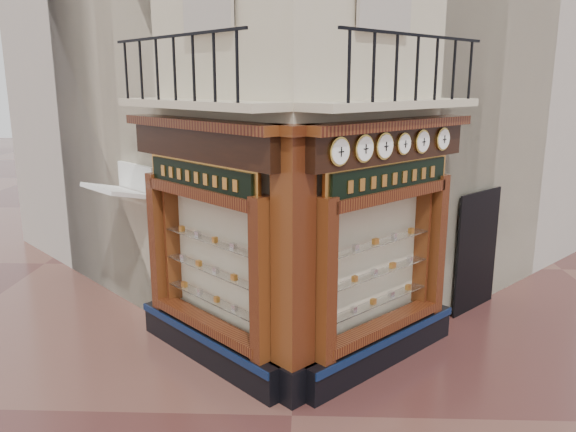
{
  "coord_description": "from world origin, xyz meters",
  "views": [
    {
      "loc": [
        0.19,
        -6.94,
        4.5
      ],
      "look_at": [
        -0.12,
        2.0,
        2.38
      ],
      "focal_mm": 35.0,
      "sensor_mm": 36.0,
      "label": 1
    }
  ],
  "objects_px": {
    "signboard_left": "(200,177)",
    "clock_d": "(404,144)",
    "clock_b": "(364,149)",
    "clock_c": "(384,146)",
    "clock_e": "(422,142)",
    "clock_a": "(339,152)",
    "corner_pilaster": "(293,271)",
    "clock_f": "(443,139)",
    "awning": "(124,319)",
    "signboard_right": "(391,178)"
  },
  "relations": [
    {
      "from": "clock_b",
      "to": "awning",
      "type": "bearing_deg",
      "value": 107.06
    },
    {
      "from": "signboard_right",
      "to": "awning",
      "type": "bearing_deg",
      "value": 116.05
    },
    {
      "from": "corner_pilaster",
      "to": "clock_e",
      "type": "relative_size",
      "value": 10.77
    },
    {
      "from": "clock_c",
      "to": "awning",
      "type": "relative_size",
      "value": 0.3
    },
    {
      "from": "clock_c",
      "to": "clock_e",
      "type": "height_order",
      "value": "clock_c"
    },
    {
      "from": "clock_a",
      "to": "clock_b",
      "type": "relative_size",
      "value": 1.0
    },
    {
      "from": "signboard_left",
      "to": "awning",
      "type": "bearing_deg",
      "value": 4.14
    },
    {
      "from": "signboard_left",
      "to": "clock_d",
      "type": "bearing_deg",
      "value": -134.85
    },
    {
      "from": "clock_b",
      "to": "clock_d",
      "type": "height_order",
      "value": "clock_b"
    },
    {
      "from": "signboard_left",
      "to": "clock_a",
      "type": "bearing_deg",
      "value": -160.91
    },
    {
      "from": "clock_a",
      "to": "clock_d",
      "type": "relative_size",
      "value": 1.19
    },
    {
      "from": "corner_pilaster",
      "to": "awning",
      "type": "height_order",
      "value": "corner_pilaster"
    },
    {
      "from": "clock_c",
      "to": "signboard_left",
      "type": "distance_m",
      "value": 2.82
    },
    {
      "from": "awning",
      "to": "signboard_left",
      "type": "relative_size",
      "value": 0.64
    },
    {
      "from": "signboard_right",
      "to": "corner_pilaster",
      "type": "bearing_deg",
      "value": 169.75
    },
    {
      "from": "signboard_left",
      "to": "signboard_right",
      "type": "xyz_separation_m",
      "value": [
        2.92,
        0.0,
        -0.0
      ]
    },
    {
      "from": "signboard_left",
      "to": "corner_pilaster",
      "type": "bearing_deg",
      "value": -169.75
    },
    {
      "from": "clock_d",
      "to": "clock_f",
      "type": "relative_size",
      "value": 0.89
    },
    {
      "from": "awning",
      "to": "clock_e",
      "type": "bearing_deg",
      "value": -148.81
    },
    {
      "from": "clock_a",
      "to": "awning",
      "type": "relative_size",
      "value": 0.3
    },
    {
      "from": "clock_b",
      "to": "clock_c",
      "type": "xyz_separation_m",
      "value": [
        0.32,
        0.32,
        -0.0
      ]
    },
    {
      "from": "clock_a",
      "to": "clock_d",
      "type": "height_order",
      "value": "clock_a"
    },
    {
      "from": "clock_a",
      "to": "signboard_left",
      "type": "bearing_deg",
      "value": 109.09
    },
    {
      "from": "corner_pilaster",
      "to": "clock_b",
      "type": "height_order",
      "value": "corner_pilaster"
    },
    {
      "from": "clock_f",
      "to": "awning",
      "type": "distance_m",
      "value": 6.87
    },
    {
      "from": "signboard_left",
      "to": "clock_b",
      "type": "bearing_deg",
      "value": -149.88
    },
    {
      "from": "awning",
      "to": "clock_f",
      "type": "bearing_deg",
      "value": -143.9
    },
    {
      "from": "clock_d",
      "to": "clock_f",
      "type": "xyz_separation_m",
      "value": [
        0.75,
        0.75,
        -0.0
      ]
    },
    {
      "from": "corner_pilaster",
      "to": "clock_e",
      "type": "height_order",
      "value": "corner_pilaster"
    },
    {
      "from": "clock_f",
      "to": "signboard_right",
      "type": "height_order",
      "value": "clock_f"
    },
    {
      "from": "clock_c",
      "to": "clock_f",
      "type": "bearing_deg",
      "value": -0.0
    },
    {
      "from": "clock_c",
      "to": "clock_e",
      "type": "bearing_deg",
      "value": 0.0
    },
    {
      "from": "clock_f",
      "to": "clock_a",
      "type": "bearing_deg",
      "value": 180.0
    },
    {
      "from": "clock_d",
      "to": "clock_f",
      "type": "distance_m",
      "value": 1.07
    },
    {
      "from": "clock_d",
      "to": "awning",
      "type": "bearing_deg",
      "value": 116.71
    },
    {
      "from": "clock_e",
      "to": "clock_f",
      "type": "bearing_deg",
      "value": -0.0
    },
    {
      "from": "clock_b",
      "to": "clock_a",
      "type": "bearing_deg",
      "value": 180.0
    },
    {
      "from": "clock_a",
      "to": "clock_c",
      "type": "bearing_deg",
      "value": -0.0
    },
    {
      "from": "awning",
      "to": "corner_pilaster",
      "type": "bearing_deg",
      "value": -173.35
    },
    {
      "from": "clock_b",
      "to": "signboard_left",
      "type": "bearing_deg",
      "value": 120.12
    },
    {
      "from": "clock_c",
      "to": "clock_d",
      "type": "bearing_deg",
      "value": 0.0
    },
    {
      "from": "clock_c",
      "to": "signboard_left",
      "type": "bearing_deg",
      "value": 128.32
    },
    {
      "from": "clock_a",
      "to": "clock_f",
      "type": "xyz_separation_m",
      "value": [
        1.77,
        1.77,
        -0.0
      ]
    },
    {
      "from": "clock_d",
      "to": "clock_f",
      "type": "bearing_deg",
      "value": 0.0
    },
    {
      "from": "corner_pilaster",
      "to": "signboard_left",
      "type": "relative_size",
      "value": 1.96
    },
    {
      "from": "clock_a",
      "to": "clock_c",
      "type": "distance_m",
      "value": 0.97
    },
    {
      "from": "corner_pilaster",
      "to": "clock_f",
      "type": "bearing_deg",
      "value": -8.27
    },
    {
      "from": "clock_b",
      "to": "clock_f",
      "type": "xyz_separation_m",
      "value": [
        1.41,
        1.41,
        -0.0
      ]
    },
    {
      "from": "clock_f",
      "to": "clock_e",
      "type": "bearing_deg",
      "value": 180.0
    },
    {
      "from": "clock_b",
      "to": "signboard_right",
      "type": "bearing_deg",
      "value": 7.83
    }
  ]
}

